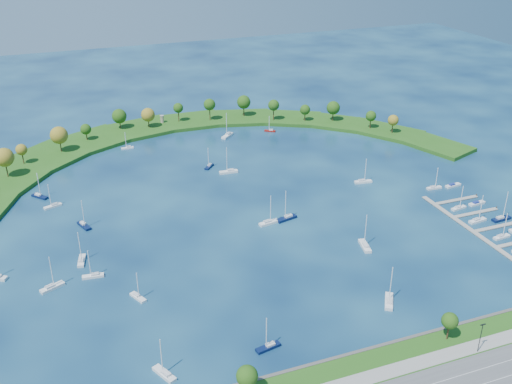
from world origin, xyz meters
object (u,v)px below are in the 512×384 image
object	(u,v)px
moored_boat_16	(363,181)
docked_boat_4	(502,236)
moored_boat_3	(93,275)
moored_boat_0	(84,225)
moored_boat_13	(138,296)
docked_boat_11	(453,185)
moored_boat_8	(229,171)
harbor_tower	(162,119)
moored_boat_15	(287,218)
moored_boat_17	(127,147)
docked_boat_10	(434,187)
docked_boat_9	(477,203)
moored_boat_4	(228,135)
docked_boat_6	(478,220)
moored_boat_2	(53,205)
docked_boat_7	(501,218)
moored_boat_12	(40,196)
moored_boat_14	(164,373)
moored_boat_18	(268,346)
moored_boat_1	(365,245)
docked_boat_8	(459,207)
moored_boat_7	(270,130)
moored_boat_11	(81,260)
moored_boat_6	(52,287)
moored_boat_19	(209,166)
moored_boat_9	(269,222)
moored_boat_5	(389,301)

from	to	relation	value
moored_boat_16	docked_boat_4	xyz separation A→B (m)	(25.62, -65.97, -0.04)
moored_boat_3	moored_boat_0	bearing A→B (deg)	-85.51
moored_boat_13	docked_boat_11	distance (m)	161.11
moored_boat_8	docked_boat_11	size ratio (longest dim) A/B	1.65
harbor_tower	moored_boat_15	xyz separation A→B (m)	(23.29, -135.87, -3.34)
docked_boat_11	docked_boat_4	bearing A→B (deg)	-110.79
moored_boat_17	docked_boat_10	world-z (taller)	docked_boat_10
moored_boat_13	docked_boat_9	distance (m)	156.07
moored_boat_4	docked_boat_6	distance (m)	150.27
moored_boat_2	docked_boat_7	size ratio (longest dim) A/B	0.87
moored_boat_12	moored_boat_14	world-z (taller)	moored_boat_14
docked_boat_7	docked_boat_9	xyz separation A→B (m)	(-0.02, 15.59, -0.33)
moored_boat_18	moored_boat_13	bearing A→B (deg)	-61.20
docked_boat_6	docked_boat_10	size ratio (longest dim) A/B	1.14
moored_boat_13	docked_boat_10	bearing A→B (deg)	79.19
moored_boat_1	moored_boat_13	size ratio (longest dim) A/B	1.31
docked_boat_8	moored_boat_0	bearing A→B (deg)	155.67
docked_boat_7	docked_boat_8	bearing A→B (deg)	121.81
moored_boat_7	moored_boat_13	xyz separation A→B (m)	(-103.87, -136.77, 0.02)
moored_boat_11	docked_boat_9	distance (m)	171.36
moored_boat_0	moored_boat_6	distance (m)	44.22
moored_boat_1	moored_boat_17	distance (m)	153.88
moored_boat_3	moored_boat_12	world-z (taller)	moored_boat_12
moored_boat_1	docked_boat_6	bearing A→B (deg)	-76.05
moored_boat_16	docked_boat_8	world-z (taller)	moored_boat_16
moored_boat_17	docked_boat_6	xyz separation A→B (m)	(124.50, -136.09, 0.06)
moored_boat_14	docked_boat_4	size ratio (longest dim) A/B	1.13
moored_boat_1	moored_boat_12	distance (m)	148.65
moored_boat_6	moored_boat_12	bearing A→B (deg)	65.82
moored_boat_19	docked_boat_10	size ratio (longest dim) A/B	1.01
moored_boat_16	docked_boat_9	distance (m)	52.59
moored_boat_6	moored_boat_7	size ratio (longest dim) A/B	1.32
moored_boat_4	docked_boat_7	size ratio (longest dim) A/B	1.10
moored_boat_9	moored_boat_19	world-z (taller)	moored_boat_9
moored_boat_0	moored_boat_16	xyz separation A→B (m)	(130.87, -3.21, -0.01)
docked_boat_9	moored_boat_4	bearing A→B (deg)	116.47
moored_boat_2	docked_boat_8	bearing A→B (deg)	139.13
moored_boat_12	docked_boat_6	bearing A→B (deg)	21.46
moored_boat_9	moored_boat_17	distance (m)	114.10
moored_boat_18	docked_boat_11	bearing A→B (deg)	-159.53
moored_boat_14	docked_boat_7	size ratio (longest dim) A/B	0.95
moored_boat_11	docked_boat_8	bearing A→B (deg)	-83.69
docked_boat_4	docked_boat_9	size ratio (longest dim) A/B	1.34
moored_boat_5	moored_boat_11	distance (m)	113.46
moored_boat_4	moored_boat_14	distance (m)	193.19
docked_boat_10	moored_boat_6	bearing A→B (deg)	-169.61
moored_boat_1	moored_boat_3	bearing A→B (deg)	93.33
harbor_tower	moored_boat_4	size ratio (longest dim) A/B	0.31
moored_boat_12	moored_boat_8	bearing A→B (deg)	46.16
moored_boat_7	docked_boat_8	world-z (taller)	docked_boat_8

